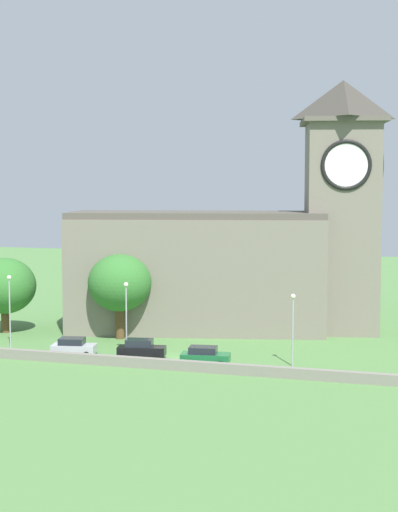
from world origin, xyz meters
The scene contains 11 objects.
ground_plane centered at (0.00, 15.00, 0.00)m, with size 200.00×200.00×0.00m, color #517F42.
church centered at (2.30, 16.48, 8.78)m, with size 35.82×17.33×27.59m.
quay_barrier centered at (0.00, -4.18, 0.46)m, with size 48.67×0.70×0.91m, color gray.
car_silver centered at (-9.39, -1.45, 0.87)m, with size 4.43×2.84×1.73m.
car_black centered at (-2.73, -0.91, 0.95)m, with size 4.69×2.74×1.88m.
car_green centered at (3.69, -1.62, 0.86)m, with size 4.62×2.66×1.70m.
streetlamp_west_end centered at (-17.24, 0.39, 4.82)m, with size 0.44×0.44×7.26m.
streetlamp_west_mid centered at (-4.72, 0.40, 4.68)m, with size 0.44×0.44×7.01m.
streetlamp_central centered at (11.31, 0.37, 4.41)m, with size 0.44×0.44×6.54m.
tree_riverside_west centered at (-8.41, 7.70, 5.92)m, with size 6.71×6.71×8.98m.
tree_riverside_east centered at (-21.89, 7.35, 5.16)m, with size 6.84×6.84×8.27m.
Camera 1 is at (23.34, -68.61, 16.14)m, focal length 55.23 mm.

